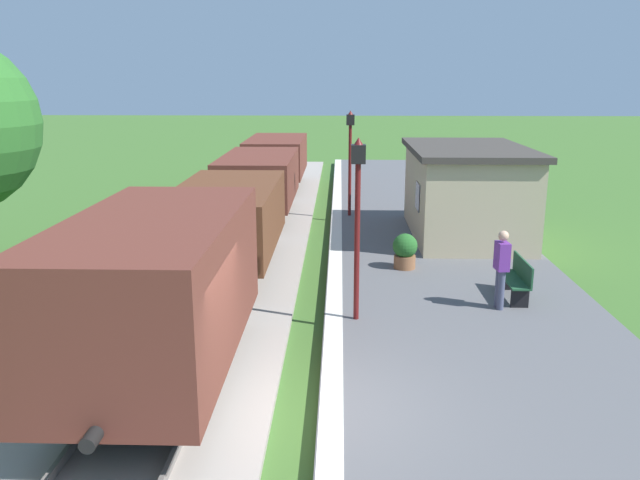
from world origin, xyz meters
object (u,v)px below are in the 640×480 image
Objects in this scene: station_hut at (466,191)px; person_waiting at (501,266)px; potted_planter at (405,250)px; lamp_post_far at (350,144)px; bench_near_hut at (517,278)px; lamp_post_near at (358,196)px; freight_train at (243,201)px.

person_waiting is (-0.47, -6.62, -0.47)m from station_hut.
lamp_post_far is at bearing 101.58° from potted_planter.
person_waiting is 0.46× the size of lamp_post_far.
lamp_post_near is (-3.61, -1.38, 2.08)m from bench_near_hut.
person_waiting reaches higher than potted_planter.
lamp_post_far is (-1.34, 6.56, 2.08)m from potted_planter.
station_hut is 6.65m from person_waiting.
lamp_post_far reaches higher than freight_train.
lamp_post_far is at bearing 140.86° from station_hut.
lamp_post_near is 10.23m from lamp_post_far.
lamp_post_far reaches higher than bench_near_hut.
station_hut is at bearing 59.08° from potted_planter.
lamp_post_near is at bearing -63.13° from freight_train.
bench_near_hut is 0.88× the size of person_waiting.
freight_train is 8.55m from bench_near_hut.
lamp_post_near is at bearing -115.78° from station_hut.
freight_train is 17.33× the size of bench_near_hut.
lamp_post_near is at bearing 7.68° from person_waiting.
person_waiting is 1.87× the size of potted_planter.
freight_train is at bearing -47.52° from person_waiting.
lamp_post_far is (-3.54, 2.89, 1.15)m from station_hut.
station_hut is 6.33× the size of potted_planter.
freight_train is 5.18m from lamp_post_far.
lamp_post_far reaches higher than potted_planter.
potted_planter is (4.60, -2.76, -0.76)m from freight_train.
bench_near_hut is 3.22m from potted_planter.
potted_planter is at bearing 69.86° from lamp_post_near.
station_hut reaches higher than potted_planter.
freight_train is 15.20× the size of person_waiting.
person_waiting is 3.45m from potted_planter.
person_waiting is at bearing 13.21° from lamp_post_near.
bench_near_hut is 1.64× the size of potted_planter.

